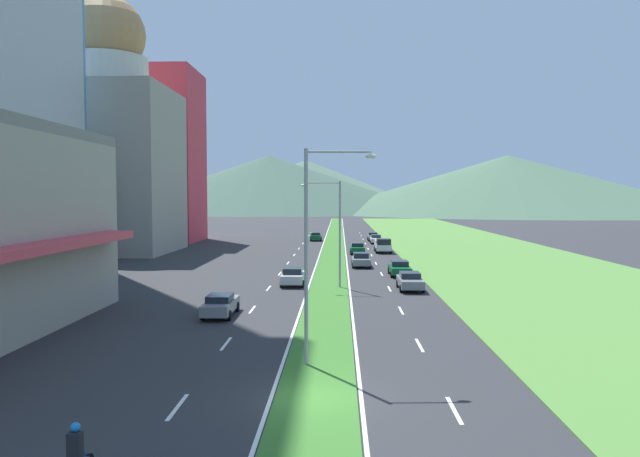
{
  "coord_description": "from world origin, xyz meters",
  "views": [
    {
      "loc": [
        0.9,
        -22.62,
        7.84
      ],
      "look_at": [
        -1.06,
        36.95,
        4.54
      ],
      "focal_mm": 33.54,
      "sensor_mm": 36.0,
      "label": 1
    }
  ],
  "objects_px": {
    "car_2": "(361,260)",
    "car_5": "(410,281)",
    "car_6": "(400,268)",
    "car_7": "(357,248)",
    "car_0": "(293,276)",
    "street_lamp_mid": "(335,226)",
    "car_9": "(316,236)",
    "car_4": "(376,239)",
    "car_3": "(220,305)",
    "car_8": "(373,236)",
    "pickup_truck_0": "(383,245)",
    "street_lamp_near": "(314,242)"
  },
  "relations": [
    {
      "from": "car_5",
      "to": "pickup_truck_0",
      "type": "xyz_separation_m",
      "value": [
        0.09,
        32.48,
        0.23
      ]
    },
    {
      "from": "street_lamp_mid",
      "to": "car_6",
      "type": "height_order",
      "value": "street_lamp_mid"
    },
    {
      "from": "car_4",
      "to": "car_7",
      "type": "bearing_deg",
      "value": -11.36
    },
    {
      "from": "street_lamp_mid",
      "to": "car_8",
      "type": "xyz_separation_m",
      "value": [
        6.15,
        53.06,
        -4.53
      ]
    },
    {
      "from": "car_0",
      "to": "pickup_truck_0",
      "type": "relative_size",
      "value": 0.84
    },
    {
      "from": "street_lamp_near",
      "to": "pickup_truck_0",
      "type": "relative_size",
      "value": 1.85
    },
    {
      "from": "street_lamp_mid",
      "to": "car_3",
      "type": "distance_m",
      "value": 14.9
    },
    {
      "from": "car_5",
      "to": "car_8",
      "type": "bearing_deg",
      "value": -179.91
    },
    {
      "from": "street_lamp_mid",
      "to": "car_2",
      "type": "bearing_deg",
      "value": 79.68
    },
    {
      "from": "car_0",
      "to": "car_2",
      "type": "distance_m",
      "value": 15.05
    },
    {
      "from": "street_lamp_near",
      "to": "street_lamp_mid",
      "type": "distance_m",
      "value": 23.29
    },
    {
      "from": "street_lamp_mid",
      "to": "car_9",
      "type": "xyz_separation_m",
      "value": [
        -3.75,
        52.82,
        -4.53
      ]
    },
    {
      "from": "street_lamp_mid",
      "to": "car_3",
      "type": "relative_size",
      "value": 1.93
    },
    {
      "from": "car_2",
      "to": "car_8",
      "type": "height_order",
      "value": "car_2"
    },
    {
      "from": "car_7",
      "to": "pickup_truck_0",
      "type": "bearing_deg",
      "value": 119.69
    },
    {
      "from": "car_7",
      "to": "car_8",
      "type": "relative_size",
      "value": 1.02
    },
    {
      "from": "street_lamp_mid",
      "to": "car_8",
      "type": "height_order",
      "value": "street_lamp_mid"
    },
    {
      "from": "car_7",
      "to": "car_8",
      "type": "bearing_deg",
      "value": 171.82
    },
    {
      "from": "street_lamp_mid",
      "to": "pickup_truck_0",
      "type": "relative_size",
      "value": 1.68
    },
    {
      "from": "car_9",
      "to": "car_4",
      "type": "bearing_deg",
      "value": -119.38
    },
    {
      "from": "car_5",
      "to": "car_2",
      "type": "bearing_deg",
      "value": -167.63
    },
    {
      "from": "car_3",
      "to": "car_6",
      "type": "xyz_separation_m",
      "value": [
        13.63,
        20.03,
        0.01
      ]
    },
    {
      "from": "car_7",
      "to": "car_9",
      "type": "relative_size",
      "value": 1.14
    },
    {
      "from": "street_lamp_near",
      "to": "car_5",
      "type": "distance_m",
      "value": 23.93
    },
    {
      "from": "street_lamp_near",
      "to": "pickup_truck_0",
      "type": "height_order",
      "value": "street_lamp_near"
    },
    {
      "from": "car_2",
      "to": "car_7",
      "type": "distance_m",
      "value": 14.48
    },
    {
      "from": "car_6",
      "to": "car_0",
      "type": "bearing_deg",
      "value": -56.87
    },
    {
      "from": "car_3",
      "to": "car_7",
      "type": "xyz_separation_m",
      "value": [
        10.15,
        41.62,
        0.02
      ]
    },
    {
      "from": "car_3",
      "to": "car_0",
      "type": "bearing_deg",
      "value": -15.19
    },
    {
      "from": "car_9",
      "to": "pickup_truck_0",
      "type": "relative_size",
      "value": 0.77
    },
    {
      "from": "car_7",
      "to": "pickup_truck_0",
      "type": "xyz_separation_m",
      "value": [
        3.56,
        2.03,
        0.22
      ]
    },
    {
      "from": "street_lamp_near",
      "to": "car_3",
      "type": "height_order",
      "value": "street_lamp_near"
    },
    {
      "from": "car_2",
      "to": "car_5",
      "type": "relative_size",
      "value": 0.97
    },
    {
      "from": "car_2",
      "to": "car_9",
      "type": "bearing_deg",
      "value": -170.28
    },
    {
      "from": "car_2",
      "to": "car_4",
      "type": "xyz_separation_m",
      "value": [
        3.58,
        32.14,
        -0.04
      ]
    },
    {
      "from": "car_4",
      "to": "car_3",
      "type": "bearing_deg",
      "value": -13.01
    },
    {
      "from": "car_5",
      "to": "car_6",
      "type": "xyz_separation_m",
      "value": [
        0.01,
        8.86,
        -0.0
      ]
    },
    {
      "from": "car_4",
      "to": "car_5",
      "type": "height_order",
      "value": "car_5"
    },
    {
      "from": "car_6",
      "to": "car_8",
      "type": "height_order",
      "value": "car_6"
    },
    {
      "from": "street_lamp_mid",
      "to": "car_9",
      "type": "relative_size",
      "value": 2.17
    },
    {
      "from": "street_lamp_mid",
      "to": "car_4",
      "type": "bearing_deg",
      "value": 82.37
    },
    {
      "from": "car_3",
      "to": "car_6",
      "type": "bearing_deg",
      "value": -34.23
    },
    {
      "from": "street_lamp_near",
      "to": "car_8",
      "type": "height_order",
      "value": "street_lamp_near"
    },
    {
      "from": "car_6",
      "to": "car_7",
      "type": "distance_m",
      "value": 21.87
    },
    {
      "from": "car_7",
      "to": "car_9",
      "type": "xyz_separation_m",
      "value": [
        -6.51,
        23.33,
        -0.02
      ]
    },
    {
      "from": "car_4",
      "to": "car_7",
      "type": "relative_size",
      "value": 0.98
    },
    {
      "from": "street_lamp_mid",
      "to": "car_9",
      "type": "distance_m",
      "value": 53.15
    },
    {
      "from": "car_2",
      "to": "car_5",
      "type": "xyz_separation_m",
      "value": [
        3.5,
        -15.97,
        -0.02
      ]
    },
    {
      "from": "pickup_truck_0",
      "to": "car_4",
      "type": "bearing_deg",
      "value": -179.95
    },
    {
      "from": "car_0",
      "to": "pickup_truck_0",
      "type": "distance_m",
      "value": 31.74
    }
  ]
}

